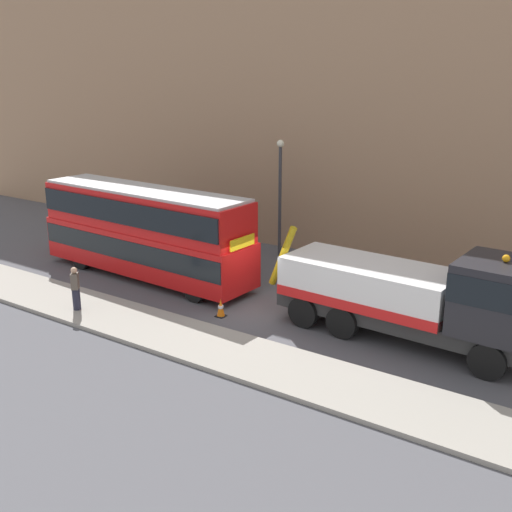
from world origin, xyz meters
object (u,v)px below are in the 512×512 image
recovery_tow_truck (417,295)px  double_decker_bus (145,229)px  pedestrian_onlooker (76,289)px  traffic_cone_near_bus (221,308)px  street_lamp (280,188)px

recovery_tow_truck → double_decker_bus: bearing=-177.5°
pedestrian_onlooker → traffic_cone_near_bus: 5.63m
recovery_tow_truck → pedestrian_onlooker: recovery_tow_truck is taller
double_decker_bus → pedestrian_onlooker: bearing=-77.5°
double_decker_bus → traffic_cone_near_bus: size_ratio=15.46×
recovery_tow_truck → street_lamp: size_ratio=1.75×
double_decker_bus → pedestrian_onlooker: size_ratio=6.51×
recovery_tow_truck → double_decker_bus: double_decker_bus is taller
recovery_tow_truck → pedestrian_onlooker: size_ratio=5.96×
recovery_tow_truck → pedestrian_onlooker: (-11.75, -4.71, -0.77)m
recovery_tow_truck → traffic_cone_near_bus: (-6.92, -1.87, -1.42)m
recovery_tow_truck → street_lamp: street_lamp is taller
pedestrian_onlooker → double_decker_bus: bearing=60.3°
traffic_cone_near_bus → street_lamp: bearing=106.5°
traffic_cone_near_bus → recovery_tow_truck: bearing=15.1°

